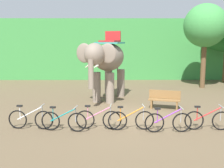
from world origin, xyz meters
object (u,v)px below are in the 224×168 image
at_px(elephant, 107,60).
at_px(bike_pink, 98,119).
at_px(bike_teal, 64,121).
at_px(wooden_bench, 164,99).
at_px(bike_purple, 168,122).
at_px(bike_white, 31,119).
at_px(tree_right, 205,26).
at_px(bike_red, 208,120).
at_px(bike_orange, 131,120).

distance_m(elephant, bike_pink, 5.30).
relative_size(bike_teal, wooden_bench, 1.09).
relative_size(elephant, bike_purple, 2.46).
relative_size(bike_white, wooden_bench, 1.10).
bearing_deg(elephant, bike_pink, -93.14).
bearing_deg(bike_teal, bike_white, 168.92).
distance_m(tree_right, bike_white, 13.52).
xyz_separation_m(elephant, wooden_bench, (2.78, -1.92, -1.72)).
bearing_deg(bike_pink, bike_red, -1.81).
bearing_deg(bike_purple, bike_white, 175.42).
height_order(bike_white, bike_orange, same).
bearing_deg(elephant, tree_right, 31.40).
height_order(bike_pink, bike_orange, same).
bearing_deg(bike_orange, bike_purple, -11.59).
distance_m(bike_pink, wooden_bench, 4.32).
bearing_deg(bike_orange, tree_right, 58.11).
xyz_separation_m(bike_purple, wooden_bench, (0.54, 3.42, 0.09)).
relative_size(bike_orange, bike_purple, 1.00).
height_order(bike_white, bike_teal, same).
bearing_deg(bike_white, bike_orange, -2.07).
relative_size(tree_right, bike_purple, 3.34).
bearing_deg(bike_red, wooden_bench, 106.98).
relative_size(elephant, bike_orange, 2.46).
bearing_deg(tree_right, bike_teal, -131.39).
distance_m(bike_teal, bike_orange, 2.46).
height_order(elephant, wooden_bench, elephant).
distance_m(bike_white, bike_red, 6.54).
relative_size(tree_right, elephant, 1.35).
distance_m(bike_teal, wooden_bench, 5.40).
relative_size(bike_white, bike_teal, 1.01).
distance_m(bike_purple, wooden_bench, 3.46).
relative_size(bike_red, wooden_bench, 1.10).
relative_size(elephant, bike_pink, 2.47).
distance_m(bike_red, wooden_bench, 3.33).
xyz_separation_m(bike_teal, bike_red, (5.27, 0.09, 0.00)).
height_order(elephant, bike_red, elephant).
bearing_deg(bike_purple, bike_pink, 171.66).
xyz_separation_m(elephant, bike_red, (3.75, -5.10, -1.82)).
bearing_deg(wooden_bench, bike_orange, -120.36).
xyz_separation_m(bike_orange, bike_red, (2.82, -0.03, 0.00)).
bearing_deg(bike_orange, bike_teal, -177.34).
relative_size(bike_teal, bike_orange, 0.99).
xyz_separation_m(bike_white, bike_teal, (1.27, -0.25, 0.00)).
height_order(bike_purple, wooden_bench, bike_purple).
bearing_deg(bike_teal, wooden_bench, 37.21).
xyz_separation_m(bike_white, bike_red, (6.54, -0.16, 0.00)).
height_order(elephant, bike_orange, elephant).
relative_size(bike_white, bike_purple, 1.00).
distance_m(elephant, bike_white, 5.95).
bearing_deg(tree_right, bike_white, -136.33).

